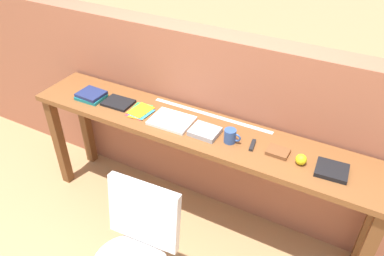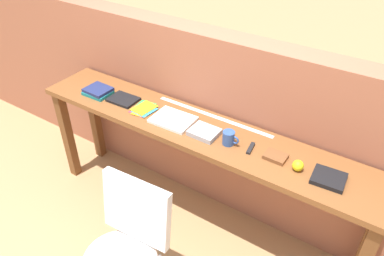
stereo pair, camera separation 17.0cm
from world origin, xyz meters
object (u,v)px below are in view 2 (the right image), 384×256
(sports_ball_small, at_px, (298,166))
(book_repair_rightmost, at_px, (329,178))
(mug, at_px, (229,138))
(pamphlet_pile_colourful, at_px, (144,109))
(magazine_cycling, at_px, (123,99))
(chair_white_moulded, at_px, (126,243))
(leather_journal_brown, at_px, (276,156))
(multitool_folded, at_px, (251,148))
(book_open_centre, at_px, (173,120))
(book_stack_leftmost, at_px, (98,91))

(sports_ball_small, bearing_deg, book_repair_rightmost, 4.66)
(mug, distance_m, book_repair_rightmost, 0.62)
(pamphlet_pile_colourful, height_order, sports_ball_small, sports_ball_small)
(magazine_cycling, xyz_separation_m, book_repair_rightmost, (1.51, -0.01, 0.00))
(chair_white_moulded, distance_m, mug, 0.87)
(leather_journal_brown, xyz_separation_m, book_repair_rightmost, (0.32, -0.02, 0.00))
(multitool_folded, height_order, sports_ball_small, sports_ball_small)
(magazine_cycling, bearing_deg, pamphlet_pile_colourful, -6.05)
(magazine_cycling, bearing_deg, mug, -3.62)
(leather_journal_brown, bearing_deg, book_open_centre, -178.14)
(multitool_folded, height_order, book_repair_rightmost, book_repair_rightmost)
(magazine_cycling, height_order, book_repair_rightmost, book_repair_rightmost)
(sports_ball_small, bearing_deg, magazine_cycling, 178.82)
(leather_journal_brown, bearing_deg, book_stack_leftmost, -178.01)
(book_open_centre, xyz_separation_m, leather_journal_brown, (0.73, 0.02, 0.00))
(chair_white_moulded, height_order, pamphlet_pile_colourful, pamphlet_pile_colourful)
(magazine_cycling, height_order, sports_ball_small, sports_ball_small)
(mug, height_order, multitool_folded, mug)
(book_stack_leftmost, distance_m, magazine_cycling, 0.23)
(chair_white_moulded, distance_m, book_repair_rightmost, 1.20)
(chair_white_moulded, height_order, book_stack_leftmost, book_stack_leftmost)
(mug, height_order, book_repair_rightmost, mug)
(chair_white_moulded, height_order, leather_journal_brown, leather_journal_brown)
(pamphlet_pile_colourful, bearing_deg, book_stack_leftmost, -177.90)
(mug, distance_m, sports_ball_small, 0.44)
(book_stack_leftmost, xyz_separation_m, sports_ball_small, (1.56, 0.00, 0.01))
(leather_journal_brown, bearing_deg, sports_ball_small, -11.12)
(pamphlet_pile_colourful, height_order, leather_journal_brown, leather_journal_brown)
(pamphlet_pile_colourful, distance_m, multitool_folded, 0.83)
(book_open_centre, bearing_deg, multitool_folded, -0.39)
(chair_white_moulded, relative_size, sports_ball_small, 13.61)
(chair_white_moulded, distance_m, book_open_centre, 0.85)
(magazine_cycling, xyz_separation_m, multitool_folded, (1.03, -0.00, -0.00))
(pamphlet_pile_colourful, bearing_deg, mug, -1.10)
(book_stack_leftmost, height_order, sports_ball_small, sports_ball_small)
(multitool_folded, relative_size, leather_journal_brown, 0.85)
(pamphlet_pile_colourful, xyz_separation_m, mug, (0.69, -0.01, 0.04))
(magazine_cycling, bearing_deg, chair_white_moulded, -51.30)
(book_stack_leftmost, height_order, pamphlet_pile_colourful, book_stack_leftmost)
(leather_journal_brown, bearing_deg, chair_white_moulded, -125.03)
(book_repair_rightmost, bearing_deg, book_open_centre, 175.93)
(chair_white_moulded, xyz_separation_m, book_repair_rightmost, (0.87, 0.74, 0.37))
(book_open_centre, relative_size, book_repair_rightmost, 1.57)
(pamphlet_pile_colourful, bearing_deg, multitool_folded, 0.84)
(book_stack_leftmost, relative_size, leather_journal_brown, 1.53)
(chair_white_moulded, relative_size, leather_journal_brown, 6.86)
(sports_ball_small, bearing_deg, book_open_centre, 179.06)
(mug, xyz_separation_m, leather_journal_brown, (0.30, 0.03, -0.03))
(magazine_cycling, distance_m, leather_journal_brown, 1.19)
(book_open_centre, bearing_deg, leather_journal_brown, -0.15)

